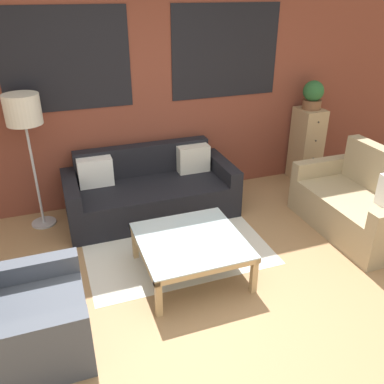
# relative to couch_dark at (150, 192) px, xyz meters

# --- Properties ---
(ground_plane) EXTENTS (16.00, 16.00, 0.00)m
(ground_plane) POSITION_rel_couch_dark_xyz_m (0.19, -1.95, -0.28)
(ground_plane) COLOR #9E754C
(wall_back_brick) EXTENTS (8.40, 0.09, 2.80)m
(wall_back_brick) POSITION_rel_couch_dark_xyz_m (0.19, 0.49, 1.13)
(wall_back_brick) COLOR brown
(wall_back_brick) RESTS_ON ground_plane
(rug) EXTENTS (1.91, 1.54, 0.00)m
(rug) POSITION_rel_couch_dark_xyz_m (0.05, -0.73, -0.28)
(rug) COLOR silver
(rug) RESTS_ON ground_plane
(couch_dark) EXTENTS (2.00, 0.88, 0.78)m
(couch_dark) POSITION_rel_couch_dark_xyz_m (0.00, 0.00, 0.00)
(couch_dark) COLOR black
(couch_dark) RESTS_ON ground_plane
(settee_vintage) EXTENTS (0.80, 1.44, 0.92)m
(settee_vintage) POSITION_rel_couch_dark_xyz_m (2.12, -1.19, 0.03)
(settee_vintage) COLOR tan
(settee_vintage) RESTS_ON ground_plane
(armchair_corner) EXTENTS (0.80, 0.87, 0.84)m
(armchair_corner) POSITION_rel_couch_dark_xyz_m (-1.41, -1.77, -0.00)
(armchair_corner) COLOR #474C56
(armchair_corner) RESTS_ON ground_plane
(coffee_table) EXTENTS (0.97, 0.97, 0.40)m
(coffee_table) POSITION_rel_couch_dark_xyz_m (0.05, -1.31, 0.06)
(coffee_table) COLOR silver
(coffee_table) RESTS_ON ground_plane
(floor_lamp) EXTENTS (0.37, 0.37, 1.54)m
(floor_lamp) POSITION_rel_couch_dark_xyz_m (-1.27, 0.16, 1.04)
(floor_lamp) COLOR #B2B2B7
(floor_lamp) RESTS_ON ground_plane
(drawer_cabinet) EXTENTS (0.33, 0.41, 1.04)m
(drawer_cabinet) POSITION_rel_couch_dark_xyz_m (2.33, 0.21, 0.24)
(drawer_cabinet) COLOR tan
(drawer_cabinet) RESTS_ON ground_plane
(potted_plant) EXTENTS (0.28, 0.28, 0.38)m
(potted_plant) POSITION_rel_couch_dark_xyz_m (2.33, 0.21, 0.95)
(potted_plant) COLOR brown
(potted_plant) RESTS_ON drawer_cabinet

